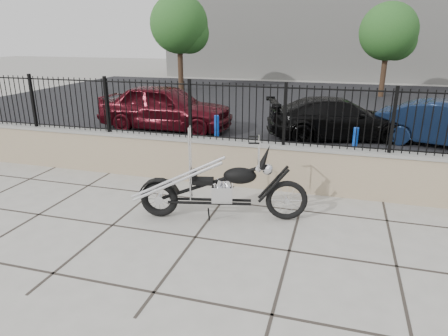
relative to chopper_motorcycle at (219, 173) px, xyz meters
name	(u,v)px	position (x,y,z in m)	size (l,w,h in m)	color
ground_plane	(195,237)	(-0.16, -0.79, -0.83)	(90.00, 90.00, 0.00)	#99968E
parking_lot	(293,107)	(-0.16, 11.71, -0.83)	(30.00, 30.00, 0.00)	black
retaining_wall	(235,163)	(-0.16, 1.71, -0.35)	(14.00, 0.36, 0.96)	gray
iron_fence	(236,113)	(-0.16, 1.71, 0.73)	(14.00, 0.08, 1.20)	black
background_building	(320,21)	(-0.16, 25.71, 3.17)	(22.00, 6.00, 8.00)	beige
chopper_motorcycle	(219,173)	(0.00, 0.00, 0.00)	(2.78, 0.49, 1.67)	black
car_red	(166,107)	(-3.74, 6.10, -0.07)	(1.81, 4.49, 1.53)	#430911
car_black	(338,118)	(1.84, 6.47, -0.21)	(1.76, 4.32, 1.25)	black
bollard_a	(217,135)	(-1.24, 3.82, -0.31)	(0.13, 0.13, 1.05)	#0D2DD1
bollard_b	(354,148)	(2.29, 3.51, -0.33)	(0.12, 0.12, 1.01)	blue
tree_left	(179,21)	(-7.04, 15.51, 2.92)	(3.18, 3.18, 5.37)	#382619
tree_right	(389,29)	(3.84, 16.24, 2.51)	(2.83, 2.83, 4.77)	#382619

